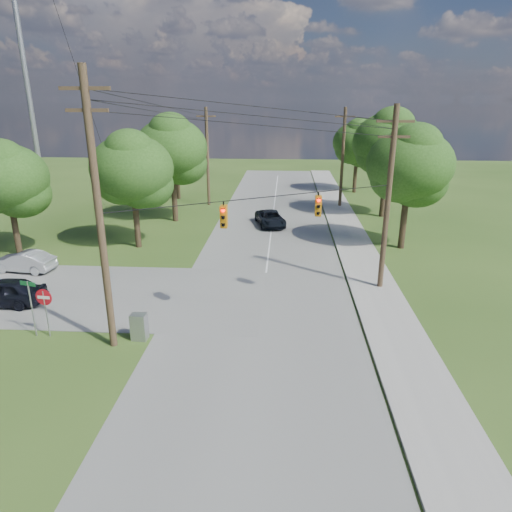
# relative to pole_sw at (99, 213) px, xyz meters

# --- Properties ---
(ground) EXTENTS (140.00, 140.00, 0.00)m
(ground) POSITION_rel_pole_sw_xyz_m (4.60, -0.40, -6.23)
(ground) COLOR #2E4C19
(ground) RESTS_ON ground
(main_road) EXTENTS (10.00, 100.00, 0.03)m
(main_road) POSITION_rel_pole_sw_xyz_m (6.60, 4.60, -6.21)
(main_road) COLOR gray
(main_road) RESTS_ON ground
(sidewalk_east) EXTENTS (2.60, 100.00, 0.12)m
(sidewalk_east) POSITION_rel_pole_sw_xyz_m (13.30, 4.60, -6.17)
(sidewalk_east) COLOR #ABA8A0
(sidewalk_east) RESTS_ON ground
(pole_sw) EXTENTS (2.00, 0.32, 12.00)m
(pole_sw) POSITION_rel_pole_sw_xyz_m (0.00, 0.00, 0.00)
(pole_sw) COLOR brown
(pole_sw) RESTS_ON ground
(pole_ne) EXTENTS (2.00, 0.32, 10.50)m
(pole_ne) POSITION_rel_pole_sw_xyz_m (13.50, 7.60, -0.76)
(pole_ne) COLOR brown
(pole_ne) RESTS_ON ground
(pole_north_e) EXTENTS (2.00, 0.32, 10.00)m
(pole_north_e) POSITION_rel_pole_sw_xyz_m (13.50, 29.60, -1.10)
(pole_north_e) COLOR brown
(pole_north_e) RESTS_ON ground
(pole_north_w) EXTENTS (2.00, 0.32, 10.00)m
(pole_north_w) POSITION_rel_pole_sw_xyz_m (-0.40, 29.60, -1.10)
(pole_north_w) COLOR brown
(pole_north_w) RESTS_ON ground
(power_lines) EXTENTS (13.93, 29.62, 4.93)m
(power_lines) POSITION_rel_pole_sw_xyz_m (6.10, 11.14, 2.93)
(power_lines) COLOR black
(power_lines) RESTS_ON ground
(traffic_signals) EXTENTS (4.91, 3.27, 1.05)m
(traffic_signals) POSITION_rel_pole_sw_xyz_m (7.15, 4.03, -0.73)
(traffic_signals) COLOR #C87C0B
(traffic_signals) RESTS_ON ground
(radio_mast) EXTENTS (0.70, 0.70, 45.00)m
(radio_mast) POSITION_rel_pole_sw_xyz_m (-27.40, 45.60, 16.27)
(radio_mast) COLOR #94969A
(radio_mast) RESTS_ON ground
(tree_w_near) EXTENTS (6.00, 6.00, 8.40)m
(tree_w_near) POSITION_rel_pole_sw_xyz_m (-3.40, 14.60, -0.30)
(tree_w_near) COLOR #483624
(tree_w_near) RESTS_ON ground
(tree_w_mid) EXTENTS (6.40, 6.40, 9.22)m
(tree_w_mid) POSITION_rel_pole_sw_xyz_m (-2.40, 22.60, 0.35)
(tree_w_mid) COLOR #483624
(tree_w_mid) RESTS_ON ground
(tree_w_far) EXTENTS (6.00, 6.00, 8.73)m
(tree_w_far) POSITION_rel_pole_sw_xyz_m (-4.40, 32.60, 0.02)
(tree_w_far) COLOR #483624
(tree_w_far) RESTS_ON ground
(tree_e_near) EXTENTS (6.20, 6.20, 8.81)m
(tree_e_near) POSITION_rel_pole_sw_xyz_m (16.60, 15.60, 0.02)
(tree_e_near) COLOR #483624
(tree_e_near) RESTS_ON ground
(tree_e_mid) EXTENTS (6.60, 6.60, 9.64)m
(tree_e_mid) POSITION_rel_pole_sw_xyz_m (17.10, 25.60, 0.68)
(tree_e_mid) COLOR #483624
(tree_e_mid) RESTS_ON ground
(tree_e_far) EXTENTS (5.80, 5.80, 8.32)m
(tree_e_far) POSITION_rel_pole_sw_xyz_m (16.10, 37.60, -0.31)
(tree_e_far) COLOR #483624
(tree_e_far) RESTS_ON ground
(tree_cross_n) EXTENTS (5.60, 5.60, 7.91)m
(tree_cross_n) POSITION_rel_pole_sw_xyz_m (-11.40, 12.10, -0.63)
(tree_cross_n) COLOR #483624
(tree_cross_n) RESTS_ON ground
(car_cross_dark) EXTENTS (4.46, 1.93, 1.50)m
(car_cross_dark) POSITION_rel_pole_sw_xyz_m (-7.47, 3.83, -5.45)
(car_cross_dark) COLOR black
(car_cross_dark) RESTS_ON cross_road
(car_cross_silver) EXTENTS (4.19, 1.91, 1.33)m
(car_cross_silver) POSITION_rel_pole_sw_xyz_m (-9.20, 8.90, -5.53)
(car_cross_silver) COLOR #B6B9BD
(car_cross_silver) RESTS_ON cross_road
(car_main_north) EXTENTS (3.20, 5.04, 1.30)m
(car_main_north) POSITION_rel_pole_sw_xyz_m (6.46, 21.39, -5.55)
(car_main_north) COLOR black
(car_main_north) RESTS_ON main_road
(control_cabinet) EXTENTS (0.75, 0.56, 1.30)m
(control_cabinet) POSITION_rel_pole_sw_xyz_m (1.05, 0.60, -5.58)
(control_cabinet) COLOR #94969A
(control_cabinet) RESTS_ON ground
(do_not_enter_sign) EXTENTS (0.81, 0.12, 2.44)m
(do_not_enter_sign) POSITION_rel_pole_sw_xyz_m (-3.33, 0.60, -4.46)
(do_not_enter_sign) COLOR #94969A
(do_not_enter_sign) RESTS_ON ground
(street_name_sign) EXTENTS (0.82, 0.23, 2.80)m
(street_name_sign) POSITION_rel_pole_sw_xyz_m (-4.00, 0.60, -4.46)
(street_name_sign) COLOR #94969A
(street_name_sign) RESTS_ON ground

